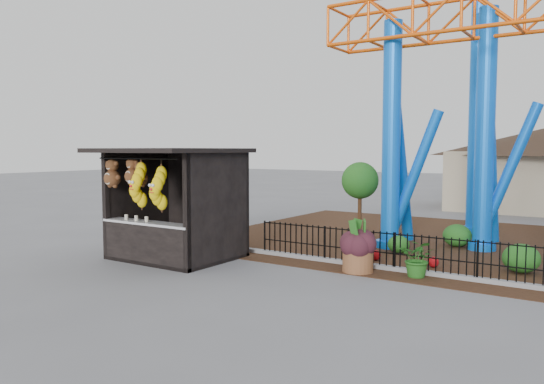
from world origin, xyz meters
The scene contains 10 objects.
ground centered at (0.00, 0.00, 0.00)m, with size 120.00×120.00×0.00m, color slate.
mulch_bed centered at (4.00, 8.00, 0.01)m, with size 18.00×12.00×0.02m, color #331E11.
curb centered at (4.00, 3.00, 0.06)m, with size 18.00×0.18×0.12m, color gray.
prize_booth centered at (-3.02, 0.92, 1.53)m, with size 3.50×3.40×3.12m.
picket_fence centered at (4.90, 3.00, 0.50)m, with size 12.20×0.06×1.00m, color black, non-canonical shape.
roller_coaster centered at (5.12, 8.23, 6.44)m, with size 11.00×6.37×10.82m.
terracotta_planter centered at (2.06, 2.39, 0.31)m, with size 0.77×0.77×0.61m, color brown.
planter_foliage centered at (2.06, 2.39, 0.93)m, with size 0.70×0.70×0.64m, color #33141C.
potted_plant centered at (3.51, 2.69, 0.47)m, with size 0.84×0.73×0.93m, color #2D601C.
landscaping centered at (4.77, 5.73, 0.33)m, with size 8.32×4.05×0.72m.
Camera 1 is at (7.55, -9.75, 3.08)m, focal length 35.00 mm.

